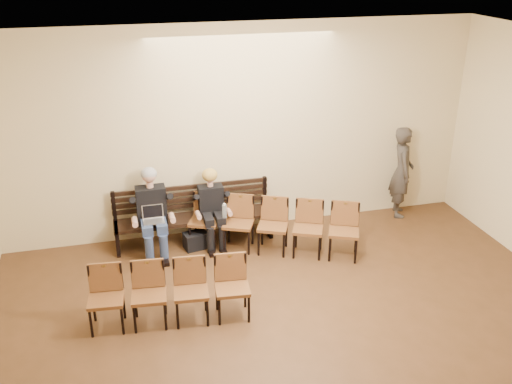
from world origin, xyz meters
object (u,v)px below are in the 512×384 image
bench (195,229)px  chair_row_back (170,294)px  seated_woman (212,211)px  seated_man (152,211)px  chair_row_front (273,227)px  water_bottle (225,217)px  passerby (403,165)px  laptop (154,223)px  bag (196,240)px

bench → chair_row_back: size_ratio=1.26×
seated_woman → bench: bearing=157.0°
seated_man → chair_row_front: seated_man is taller
water_bottle → passerby: 3.40m
passerby → bench: bearing=110.0°
laptop → water_bottle: (1.11, -0.07, 0.00)m
laptop → passerby: 4.49m
bench → water_bottle: (0.44, -0.39, 0.35)m
passerby → chair_row_front: passerby is taller
seated_man → laptop: bearing=-89.2°
bench → seated_man: bearing=-170.0°
seated_man → passerby: 4.47m
water_bottle → chair_row_front: (0.73, -0.26, -0.13)m
water_bottle → chair_row_back: 2.05m
seated_man → chair_row_back: 2.03m
seated_man → passerby: passerby is taller
laptop → water_bottle: bearing=8.6°
water_bottle → chair_row_front: 0.78m
bag → chair_row_front: 1.29m
seated_man → water_bottle: size_ratio=5.61×
seated_man → bag: bearing=-10.4°
seated_man → chair_row_back: seated_man is taller
seated_woman → bag: (-0.31, -0.12, -0.44)m
bench → seated_man: 0.83m
bag → water_bottle: bearing=-18.3°
seated_man → bag: size_ratio=3.74×
water_bottle → bag: bearing=161.7°
chair_row_front → chair_row_back: size_ratio=1.31×
bench → bag: size_ratio=6.98×
laptop → seated_man: bearing=103.2°
laptop → chair_row_front: size_ratio=0.12×
seated_woman → passerby: size_ratio=0.61×
bench → laptop: bearing=-154.7°
seated_woman → bag: bearing=-158.7°
seated_man → water_bottle: 1.15m
seated_man → laptop: seated_man is taller
seated_man → laptop: 0.24m
bench → chair_row_back: 2.23m
seated_woman → laptop: (-0.96, -0.20, -0.01)m
bench → chair_row_back: chair_row_back is taller
bag → chair_row_back: 2.01m
bag → chair_row_back: bearing=-108.2°
seated_woman → chair_row_back: 2.22m
passerby → chair_row_front: bearing=124.5°
laptop → water_bottle: water_bottle is taller
bench → chair_row_front: bearing=-29.2°
laptop → bag: size_ratio=0.89×
passerby → chair_row_back: (-4.43, -2.23, -0.53)m
seated_woman → passerby: bearing=3.6°
laptop → chair_row_back: size_ratio=0.16×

